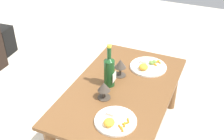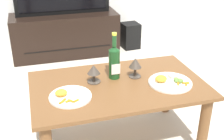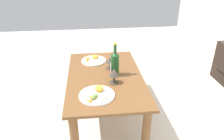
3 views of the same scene
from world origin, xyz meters
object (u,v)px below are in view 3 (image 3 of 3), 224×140
Objects in this scene: dinner_plate_left at (94,60)px; goblet_right at (114,73)px; dining_table at (105,84)px; wine_bottle at (115,63)px; goblet_left at (110,61)px; dinner_plate_right at (97,94)px.

goblet_right is at bearing 18.19° from dinner_plate_left.
wine_bottle reaches higher than dining_table.
wine_bottle is 0.15m from goblet_left.
wine_bottle is 2.59× the size of goblet_left.
dinner_plate_right is (0.67, -0.00, 0.00)m from dinner_plate_left.
dinner_plate_right is (0.48, -0.16, -0.07)m from goblet_left.
dinner_plate_left is at bearing -165.17° from dining_table.
dining_table is 0.24m from goblet_left.
goblet_left reaches higher than dining_table.
goblet_left is 0.89× the size of goblet_right.
dinner_plate_right is at bearing -18.24° from goblet_left.
wine_bottle reaches higher than dinner_plate_right.
dinner_plate_left is (-0.33, -0.18, -0.11)m from wine_bottle.
dinner_plate_right reaches higher than dinner_plate_left.
goblet_left is 0.43× the size of dinner_plate_right.
dining_table is 0.24m from goblet_right.
goblet_left is 0.51m from dinner_plate_right.
wine_bottle is 0.40m from dinner_plate_right.
dinner_plate_right is (0.19, -0.16, -0.08)m from goblet_right.
wine_bottle is at bearing 169.79° from goblet_right.
goblet_left is (-0.15, -0.03, -0.04)m from wine_bottle.
goblet_right is at bearing 140.07° from dinner_plate_right.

